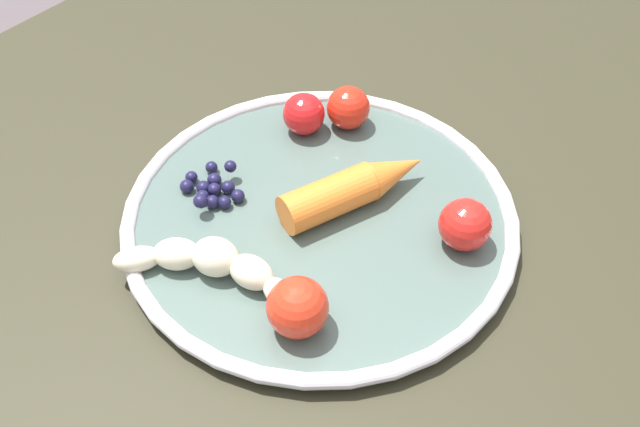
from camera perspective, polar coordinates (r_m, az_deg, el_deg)
name	(u,v)px	position (r m, az deg, el deg)	size (l,w,h in m)	color
dining_table	(336,289)	(0.65, 1.31, -6.05)	(1.06, 0.93, 0.71)	#2D2B1C
plate	(320,216)	(0.58, 0.00, -0.20)	(0.32, 0.32, 0.02)	#485A53
banana	(213,265)	(0.53, -8.54, -4.05)	(0.08, 0.15, 0.03)	beige
carrot_orange	(355,188)	(0.58, 2.82, 2.06)	(0.13, 0.08, 0.03)	orange
blueberry_pile	(212,188)	(0.60, -8.60, 2.00)	(0.06, 0.06, 0.02)	#191638
tomato_near	(348,108)	(0.65, 2.26, 8.41)	(0.04, 0.04, 0.04)	red
tomato_mid	(465,225)	(0.55, 11.46, -0.87)	(0.04, 0.04, 0.04)	red
tomato_far	(304,114)	(0.64, -1.30, 7.93)	(0.04, 0.04, 0.04)	red
tomato_extra	(297,307)	(0.49, -1.80, -7.46)	(0.04, 0.04, 0.04)	red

